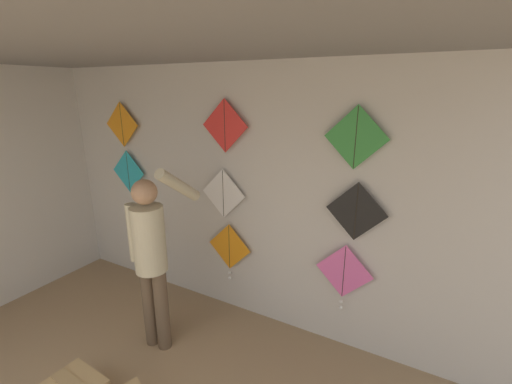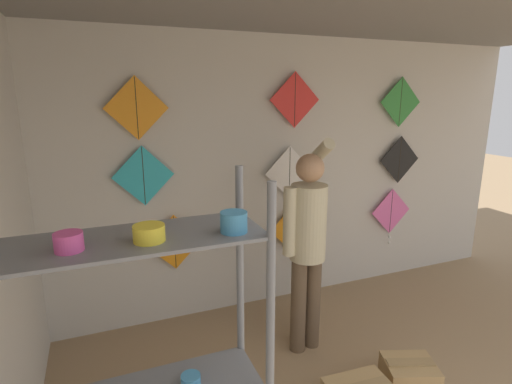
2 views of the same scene
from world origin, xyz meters
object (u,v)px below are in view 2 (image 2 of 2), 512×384
Objects in this scene: shopkeeper at (307,236)px; kite_5 at (400,160)px; kite_4 at (290,172)px; kite_0 at (175,242)px; kite_3 at (143,176)px; kite_6 at (136,108)px; cardboard_box_spare at (409,377)px; kite_2 at (391,213)px; kite_7 at (295,100)px; kite_8 at (401,102)px; kite_1 at (293,231)px.

shopkeeper is 1.95m from kite_5.
shopkeeper is at bearing -106.62° from kite_4.
kite_3 reaches higher than kite_0.
shopkeeper reaches higher than kite_5.
kite_0 is at bearing 0.00° from kite_6.
cardboard_box_spare is (0.46, -0.81, -0.93)m from shopkeeper.
kite_2 is at bearing 22.57° from shopkeeper.
kite_7 reaches higher than cardboard_box_spare.
kite_0 is 1.00× the size of kite_7.
kite_4 is (1.23, 0.00, 0.60)m from kite_0.
kite_6 is 1.54m from kite_7.
kite_6 reaches higher than shopkeeper.
kite_0 is 1.84m from kite_7.
kite_8 is (2.86, 0.00, 0.63)m from kite_3.
shopkeeper is 3.40× the size of kite_0.
kite_1 is 1.25× the size of kite_4.
kite_2 is 1.25× the size of kite_7.
kite_6 is (-0.02, 0.00, 0.60)m from kite_3.
cardboard_box_spare is 0.83× the size of kite_0.
cardboard_box_spare is at bearing -85.03° from kite_1.
kite_4 is at bearing 180.00° from kite_7.
kite_1 is (0.32, 0.86, -0.27)m from shopkeeper.
kite_3 is at bearing 180.00° from kite_0.
kite_6 is (-1.24, 0.86, 1.05)m from shopkeeper.
kite_0 is 0.72m from kite_3.
kite_4 is (1.48, 0.00, -0.08)m from kite_3.
kite_6 is (-1.56, 0.00, 1.33)m from kite_1.
kite_0 is 2.91m from kite_8.
kite_4 is 1.00× the size of kite_8.
cardboard_box_spare is 2.74m from kite_3.
kite_4 is 1.55m from kite_8.
kite_4 is 1.64m from kite_6.
kite_3 is 1.00× the size of kite_5.
kite_4 is at bearing 179.37° from kite_1.
kite_5 is at bearing 0.62° from kite_2.
kite_8 reaches higher than kite_0.
kite_5 is at bearing 0.03° from kite_1.
kite_0 is at bearing 133.32° from shopkeeper.
kite_3 is 1.00× the size of kite_8.
kite_6 is at bearing 180.00° from kite_0.
kite_8 reaches higher than kite_5.
kite_7 is 1.34m from kite_8.
kite_5 reaches higher than cardboard_box_spare.
kite_0 is at bearing 180.00° from kite_4.
kite_8 is at bearing 22.50° from shopkeeper.
shopkeeper is 1.56m from kite_3.
kite_1 is (-0.15, 1.67, 0.66)m from cardboard_box_spare.
kite_6 reaches higher than kite_0.
kite_6 is (-0.27, 0.00, 1.27)m from kite_0.
kite_7 reaches higher than kite_2.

